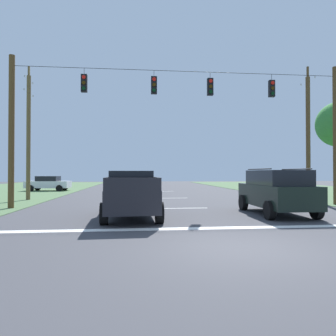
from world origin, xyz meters
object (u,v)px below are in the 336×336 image
object	(u,v)px
suv_black	(276,191)
utility_pole_near_left	(28,133)
overhead_signal_span	(182,125)
utility_pole_mid_right	(308,136)
distant_car_oncoming	(275,184)
distant_car_crossing_white	(48,183)
pickup_truck	(131,194)

from	to	relation	value
suv_black	utility_pole_near_left	distance (m)	16.54
overhead_signal_span	suv_black	xyz separation A→B (m)	(3.75, -3.58, -3.44)
overhead_signal_span	utility_pole_mid_right	world-z (taller)	utility_pole_mid_right
overhead_signal_span	utility_pole_mid_right	xyz separation A→B (m)	(9.55, 3.86, -0.02)
distant_car_oncoming	suv_black	bearing A→B (deg)	-114.45
utility_pole_mid_right	distant_car_oncoming	bearing A→B (deg)	80.29
distant_car_oncoming	distant_car_crossing_white	bearing A→B (deg)	170.39
suv_black	distant_car_oncoming	world-z (taller)	suv_black
pickup_truck	utility_pole_mid_right	world-z (taller)	utility_pole_mid_right
overhead_signal_span	distant_car_crossing_white	size ratio (longest dim) A/B	4.13
suv_black	utility_pole_near_left	world-z (taller)	utility_pole_near_left
distant_car_crossing_white	utility_pole_mid_right	size ratio (longest dim) A/B	0.47
pickup_truck	distant_car_crossing_white	world-z (taller)	pickup_truck
suv_black	distant_car_oncoming	xyz separation A→B (m)	(7.26, 15.95, -0.27)
overhead_signal_span	utility_pole_near_left	bearing A→B (deg)	152.22
suv_black	utility_pole_near_left	bearing A→B (deg)	147.19
distant_car_crossing_white	utility_pole_mid_right	xyz separation A→B (m)	(20.99, -12.32, 3.69)
utility_pole_mid_right	suv_black	bearing A→B (deg)	-127.96
pickup_truck	utility_pole_mid_right	size ratio (longest dim) A/B	0.58
overhead_signal_span	utility_pole_mid_right	size ratio (longest dim) A/B	1.96
distant_car_crossing_white	distant_car_oncoming	size ratio (longest dim) A/B	1.00
utility_pole_near_left	distant_car_crossing_white	bearing A→B (deg)	98.33
utility_pole_mid_right	overhead_signal_span	bearing A→B (deg)	-158.00
distant_car_oncoming	utility_pole_near_left	bearing A→B (deg)	-160.94
suv_black	distant_car_crossing_white	world-z (taller)	suv_black
pickup_truck	utility_pole_mid_right	xyz separation A→B (m)	(12.28, 7.58, 3.52)
suv_black	utility_pole_mid_right	world-z (taller)	utility_pole_mid_right
suv_black	utility_pole_mid_right	size ratio (longest dim) A/B	0.52
pickup_truck	suv_black	distance (m)	6.49
distant_car_oncoming	utility_pole_near_left	xyz separation A→B (m)	(-20.84, -7.20, 3.79)
distant_car_crossing_white	utility_pole_near_left	distance (m)	11.74
distant_car_crossing_white	utility_pole_mid_right	distance (m)	24.62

